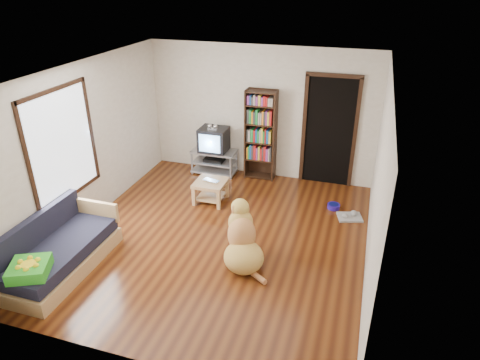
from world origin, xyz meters
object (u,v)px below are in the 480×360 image
(grey_rag, at_px, (350,217))
(bookshelf, at_px, (261,130))
(coffee_table, at_px, (211,187))
(dog, at_px, (242,241))
(green_cushion, at_px, (29,269))
(crt_tv, at_px, (214,139))
(laptop, at_px, (210,182))
(dog_bowl, at_px, (334,206))
(tv_stand, at_px, (214,161))
(sofa, at_px, (59,253))

(grey_rag, bearing_deg, bookshelf, 149.42)
(coffee_table, xyz_separation_m, dog, (1.07, -1.54, 0.05))
(green_cushion, height_order, dog, dog)
(crt_tv, height_order, coffee_table, crt_tv)
(laptop, distance_m, dog_bowl, 2.25)
(tv_stand, distance_m, sofa, 3.76)
(dog_bowl, height_order, tv_stand, tv_stand)
(dog_bowl, bearing_deg, sofa, -140.88)
(coffee_table, bearing_deg, bookshelf, 64.87)
(dog, bearing_deg, dog_bowl, 60.15)
(crt_tv, bearing_deg, bookshelf, 4.32)
(tv_stand, height_order, bookshelf, bookshelf)
(tv_stand, bearing_deg, dog, -62.16)
(tv_stand, distance_m, dog, 3.06)
(laptop, distance_m, dog, 1.85)
(green_cushion, distance_m, dog, 2.78)
(laptop, relative_size, dog_bowl, 1.35)
(grey_rag, height_order, dog, dog)
(dog_bowl, bearing_deg, coffee_table, -169.79)
(crt_tv, xyz_separation_m, dog, (1.43, -2.73, -0.41))
(grey_rag, height_order, coffee_table, coffee_table)
(crt_tv, relative_size, bookshelf, 0.32)
(dog_bowl, relative_size, tv_stand, 0.24)
(green_cushion, height_order, dog_bowl, green_cushion)
(coffee_table, relative_size, dog, 0.54)
(laptop, distance_m, crt_tv, 1.31)
(coffee_table, distance_m, dog, 1.88)
(sofa, bearing_deg, tv_stand, 74.98)
(laptop, xyz_separation_m, crt_tv, (-0.36, 1.22, 0.33))
(tv_stand, height_order, dog, dog)
(sofa, bearing_deg, laptop, 61.30)
(crt_tv, bearing_deg, laptop, -73.55)
(bookshelf, bearing_deg, laptop, -114.61)
(green_cushion, bearing_deg, grey_rag, 16.49)
(bookshelf, distance_m, dog, 2.92)
(dog_bowl, distance_m, grey_rag, 0.39)
(dog, bearing_deg, coffee_table, 124.77)
(laptop, height_order, grey_rag, laptop)
(dog_bowl, xyz_separation_m, sofa, (-3.51, -2.86, 0.22))
(coffee_table, bearing_deg, tv_stand, 107.14)
(tv_stand, height_order, coffee_table, tv_stand)
(laptop, height_order, bookshelf, bookshelf)
(green_cushion, distance_m, bookshelf, 4.76)
(dog_bowl, relative_size, bookshelf, 0.12)
(dog_bowl, height_order, dog, dog)
(sofa, height_order, coffee_table, sofa)
(laptop, xyz_separation_m, dog, (1.07, -1.51, -0.08))
(grey_rag, xyz_separation_m, dog, (-1.41, -1.68, 0.32))
(sofa, height_order, dog, dog)
(laptop, relative_size, tv_stand, 0.33)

